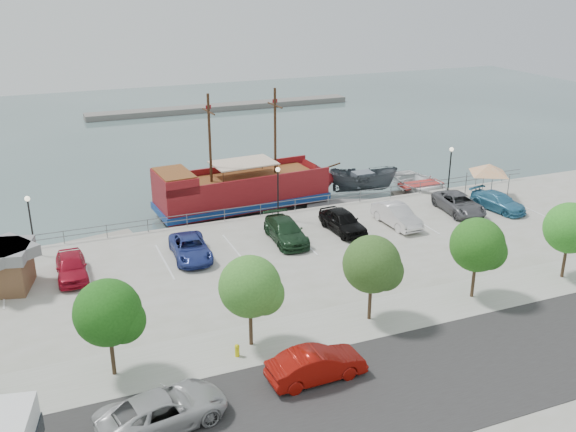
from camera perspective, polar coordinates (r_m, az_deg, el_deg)
name	(u,v)px	position (r m, az deg, el deg)	size (l,w,h in m)	color
ground	(312,263)	(45.51, 2.13, -4.19)	(160.00, 160.00, 0.00)	#3E5352
street	(447,372)	(33.00, 13.97, -13.35)	(100.00, 8.00, 0.04)	#282626
sidewalk	(384,315)	(37.19, 8.57, -8.74)	(100.00, 4.00, 0.05)	#9B9A8D
seawall_railing	(272,208)	(51.59, -1.42, 0.73)	(50.00, 0.06, 1.00)	slate
far_shore	(222,107)	(98.25, -5.88, 9.60)	(40.00, 3.00, 0.80)	#66635E
pirate_ship	(255,189)	(55.42, -2.92, 2.44)	(17.24, 5.92, 10.77)	maroon
patrol_boat	(363,183)	(59.22, 6.64, 2.93)	(2.36, 6.26, 2.42)	#42484F
speedboat	(421,187)	(60.17, 11.71, 2.50)	(5.46, 7.64, 1.58)	white
dock_west	(92,243)	(50.54, -17.02, -2.30)	(6.33, 1.81, 0.36)	gray
dock_mid	(350,205)	(56.31, 5.58, 0.96)	(7.66, 2.19, 0.44)	slate
dock_east	(427,195)	(60.23, 12.22, 1.87)	(6.25, 1.79, 0.36)	slate
shed	(2,267)	(42.79, -24.04, -4.12)	(4.13, 4.13, 2.80)	brown
canopy_tent	(490,164)	(57.52, 17.48, 4.44)	(5.10, 5.10, 3.42)	slate
street_van	(163,410)	(28.97, -11.04, -16.57)	(2.61, 5.66, 1.57)	#A6A6A6
street_sedan	(316,365)	(31.25, 2.54, -13.06)	(1.67, 4.80, 1.58)	maroon
fire_hydrant	(237,350)	(33.12, -4.55, -11.79)	(0.25, 0.25, 0.72)	#D9D10C
lamp_post_left	(30,215)	(46.59, -21.98, 0.09)	(0.36, 0.36, 4.28)	black
lamp_post_mid	(278,184)	(49.66, -0.90, 2.87)	(0.36, 0.36, 4.28)	black
lamp_post_right	(450,162)	(57.21, 14.24, 4.64)	(0.36, 0.36, 4.28)	black
tree_b	(111,315)	(31.31, -15.43, -8.44)	(3.30, 3.20, 5.00)	#473321
tree_c	(253,288)	(32.59, -3.12, -6.44)	(3.30, 3.20, 5.00)	#473321
tree_d	(375,266)	(35.24, 7.71, -4.42)	(3.30, 3.20, 5.00)	#473321
tree_e	(480,247)	(38.99, 16.70, -2.62)	(3.30, 3.20, 5.00)	#473321
tree_f	(572,230)	(43.54, 23.95, -1.11)	(3.30, 3.20, 5.00)	#473321
parked_car_a	(71,266)	(43.03, -18.70, -4.26)	(1.86, 4.61, 1.57)	#A91126
parked_car_c	(191,248)	(44.11, -8.66, -2.83)	(2.37, 5.13, 1.43)	navy
parked_car_d	(286,231)	(46.29, -0.19, -1.33)	(2.18, 5.37, 1.56)	#18351D
parked_car_e	(343,221)	(48.16, 4.89, -0.44)	(1.97, 4.90, 1.67)	black
parked_car_f	(397,215)	(49.86, 9.65, 0.05)	(1.71, 4.90, 1.61)	silver
parked_car_g	(459,204)	(53.69, 14.96, 1.08)	(2.51, 5.44, 1.51)	#58585C
parked_car_h	(498,202)	(55.21, 18.18, 1.23)	(1.99, 4.90, 1.42)	teal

